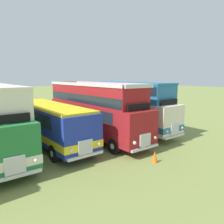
{
  "coord_description": "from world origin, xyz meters",
  "views": [
    {
      "loc": [
        -5.68,
        -14.73,
        4.98
      ],
      "look_at": [
        5.43,
        -0.08,
        1.96
      ],
      "focal_mm": 34.64,
      "sensor_mm": 36.0,
      "label": 1
    }
  ],
  "objects_px": {
    "bus_third_in_row": "(50,122)",
    "bus_fourth_in_row": "(93,109)",
    "bus_fifth_in_row": "(130,105)",
    "cone_near_end": "(155,157)"
  },
  "relations": [
    {
      "from": "bus_third_in_row",
      "to": "bus_fourth_in_row",
      "type": "xyz_separation_m",
      "value": [
        3.68,
        -0.09,
        0.61
      ]
    },
    {
      "from": "bus_third_in_row",
      "to": "bus_fifth_in_row",
      "type": "bearing_deg",
      "value": -3.31
    },
    {
      "from": "bus_fourth_in_row",
      "to": "bus_third_in_row",
      "type": "bearing_deg",
      "value": 178.54
    },
    {
      "from": "bus_third_in_row",
      "to": "cone_near_end",
      "type": "bearing_deg",
      "value": -62.59
    },
    {
      "from": "cone_near_end",
      "to": "bus_fourth_in_row",
      "type": "bearing_deg",
      "value": 89.11
    },
    {
      "from": "bus_third_in_row",
      "to": "cone_near_end",
      "type": "distance_m",
      "value": 7.9
    },
    {
      "from": "bus_third_in_row",
      "to": "cone_near_end",
      "type": "relative_size",
      "value": 13.89
    },
    {
      "from": "bus_fifth_in_row",
      "to": "bus_third_in_row",
      "type": "bearing_deg",
      "value": 176.69
    },
    {
      "from": "bus_fourth_in_row",
      "to": "cone_near_end",
      "type": "height_order",
      "value": "bus_fourth_in_row"
    },
    {
      "from": "bus_fifth_in_row",
      "to": "cone_near_end",
      "type": "xyz_separation_m",
      "value": [
        -3.79,
        -6.47,
        -2.11
      ]
    }
  ]
}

